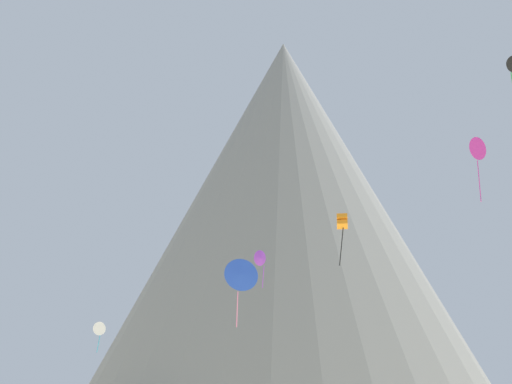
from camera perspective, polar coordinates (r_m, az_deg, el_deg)
rock_massif at (r=128.18m, az=2.41°, el=-2.27°), size 99.31×99.31×69.27m
kite_white_low at (r=84.72m, az=-12.85°, el=-11.01°), size 1.63×0.71×3.59m
kite_blue_low at (r=51.64m, az=-1.23°, el=-6.90°), size 2.70×1.52×5.17m
kite_orange_mid at (r=56.96m, az=7.17°, el=-2.50°), size 0.92×1.00×4.30m
kite_violet_mid at (r=69.73m, az=0.39°, el=-5.55°), size 1.41×1.40×3.83m
kite_magenta_mid at (r=72.45m, az=17.88°, el=3.39°), size 2.21×1.65×6.76m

